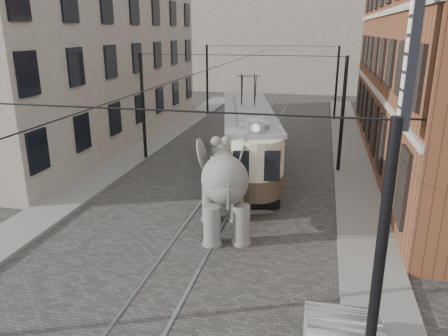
# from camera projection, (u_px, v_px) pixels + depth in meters

# --- Properties ---
(ground) EXTENTS (120.00, 120.00, 0.00)m
(ground) POSITION_uv_depth(u_px,v_px,m) (215.00, 207.00, 18.41)
(ground) COLOR #474542
(tram_rails) EXTENTS (1.54, 80.00, 0.02)m
(tram_rails) POSITION_uv_depth(u_px,v_px,m) (215.00, 207.00, 18.40)
(tram_rails) COLOR slate
(tram_rails) RESTS_ON ground
(sidewalk_right) EXTENTS (2.00, 60.00, 0.15)m
(sidewalk_right) POSITION_uv_depth(u_px,v_px,m) (362.00, 219.00, 17.12)
(sidewalk_right) COLOR slate
(sidewalk_right) RESTS_ON ground
(sidewalk_left) EXTENTS (2.00, 60.00, 0.15)m
(sidewalk_left) POSITION_uv_depth(u_px,v_px,m) (76.00, 193.00, 19.75)
(sidewalk_left) COLOR slate
(sidewalk_left) RESTS_ON ground
(stucco_building) EXTENTS (7.00, 24.00, 10.00)m
(stucco_building) POSITION_uv_depth(u_px,v_px,m) (88.00, 65.00, 28.49)
(stucco_building) COLOR gray
(stucco_building) RESTS_ON ground
(distant_block) EXTENTS (28.00, 10.00, 14.00)m
(distant_block) POSITION_uv_depth(u_px,v_px,m) (292.00, 31.00, 53.45)
(distant_block) COLOR gray
(distant_block) RESTS_ON ground
(catenary) EXTENTS (11.00, 30.20, 6.00)m
(catenary) POSITION_uv_depth(u_px,v_px,m) (234.00, 116.00, 22.18)
(catenary) COLOR black
(catenary) RESTS_ON ground
(tram) EXTENTS (5.23, 12.72, 4.94)m
(tram) POSITION_uv_depth(u_px,v_px,m) (248.00, 122.00, 23.27)
(tram) COLOR beige
(tram) RESTS_ON ground
(elephant) EXTENTS (4.26, 5.83, 3.20)m
(elephant) POSITION_uv_depth(u_px,v_px,m) (225.00, 191.00, 15.74)
(elephant) COLOR slate
(elephant) RESTS_ON ground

